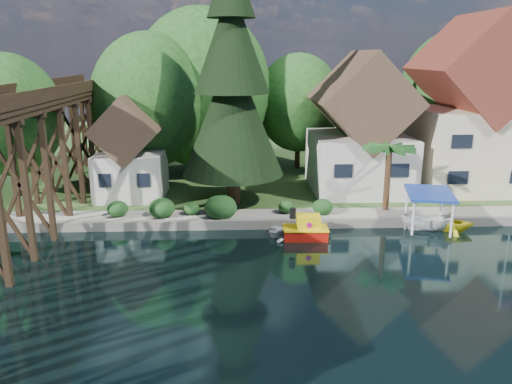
% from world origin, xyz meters
% --- Properties ---
extents(ground, '(140.00, 140.00, 0.00)m').
position_xyz_m(ground, '(0.00, 0.00, 0.00)').
color(ground, black).
rests_on(ground, ground).
extents(bank, '(140.00, 52.00, 0.50)m').
position_xyz_m(bank, '(0.00, 34.00, 0.25)').
color(bank, '#26481C').
rests_on(bank, ground).
extents(seawall, '(60.00, 0.40, 0.62)m').
position_xyz_m(seawall, '(4.00, 8.00, 0.31)').
color(seawall, slate).
rests_on(seawall, ground).
extents(promenade, '(50.00, 2.60, 0.06)m').
position_xyz_m(promenade, '(6.00, 9.30, 0.53)').
color(promenade, gray).
rests_on(promenade, bank).
extents(trestle_bridge, '(4.12, 44.18, 9.30)m').
position_xyz_m(trestle_bridge, '(-16.00, 5.17, 5.35)').
color(trestle_bridge, black).
rests_on(trestle_bridge, ground).
extents(house_left, '(7.64, 8.64, 11.02)m').
position_xyz_m(house_left, '(7.00, 16.00, 5.14)').
color(house_left, beige).
rests_on(house_left, bank).
extents(house_center, '(8.65, 9.18, 13.89)m').
position_xyz_m(house_center, '(16.00, 16.50, 6.42)').
color(house_center, beige).
rests_on(house_center, bank).
extents(shed, '(5.09, 5.40, 7.85)m').
position_xyz_m(shed, '(-11.00, 14.50, 3.83)').
color(shed, beige).
rests_on(shed, bank).
extents(bg_trees, '(49.90, 13.30, 10.57)m').
position_xyz_m(bg_trees, '(1.00, 21.25, 7.29)').
color(bg_trees, '#382314').
rests_on(bg_trees, bank).
extents(shrubs, '(15.76, 2.47, 1.70)m').
position_xyz_m(shrubs, '(-4.60, 9.26, 1.23)').
color(shrubs, '#183E16').
rests_on(shrubs, bank).
extents(conifer, '(7.34, 7.34, 18.08)m').
position_xyz_m(conifer, '(-3.15, 12.38, 9.20)').
color(conifer, '#382314').
rests_on(conifer, bank).
extents(palm_tree, '(3.85, 3.85, 4.94)m').
position_xyz_m(palm_tree, '(7.63, 10.13, 4.82)').
color(palm_tree, '#382314').
rests_on(palm_tree, bank).
extents(tugboat, '(2.87, 1.65, 2.04)m').
position_xyz_m(tugboat, '(1.41, 6.02, 0.61)').
color(tugboat, '#AE150B').
rests_on(tugboat, ground).
extents(boat_white_a, '(4.43, 3.55, 0.82)m').
position_xyz_m(boat_white_a, '(1.10, 6.37, 0.41)').
color(boat_white_a, white).
rests_on(boat_white_a, ground).
extents(boat_canopy, '(3.61, 4.58, 2.62)m').
position_xyz_m(boat_canopy, '(9.53, 7.18, 1.13)').
color(boat_canopy, white).
rests_on(boat_canopy, ground).
extents(boat_yellow, '(3.24, 2.99, 1.42)m').
position_xyz_m(boat_yellow, '(11.18, 7.07, 0.71)').
color(boat_yellow, yellow).
rests_on(boat_yellow, ground).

